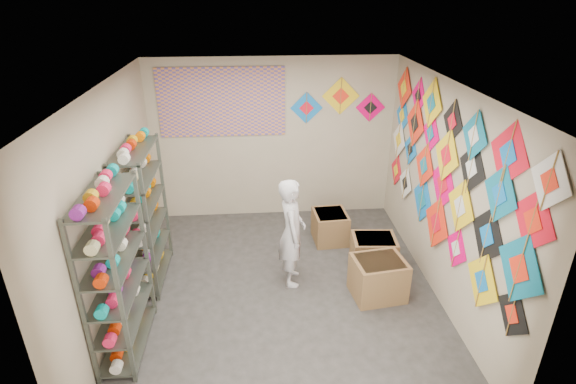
{
  "coord_description": "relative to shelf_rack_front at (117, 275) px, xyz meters",
  "views": [
    {
      "loc": [
        -0.3,
        -4.85,
        3.71
      ],
      "look_at": [
        0.1,
        0.3,
        1.3
      ],
      "focal_mm": 28.0,
      "sensor_mm": 36.0,
      "label": 1
    }
  ],
  "objects": [
    {
      "name": "ground",
      "position": [
        1.78,
        0.85,
        -0.95
      ],
      "size": [
        4.5,
        4.5,
        0.0
      ],
      "primitive_type": "plane",
      "color": "#2F2C29"
    },
    {
      "name": "room_walls",
      "position": [
        1.78,
        0.85,
        0.69
      ],
      "size": [
        4.5,
        4.5,
        4.5
      ],
      "color": "tan",
      "rests_on": "ground"
    },
    {
      "name": "shelf_rack_front",
      "position": [
        0.0,
        0.0,
        0.0
      ],
      "size": [
        0.4,
        1.1,
        1.9
      ],
      "primitive_type": "cube",
      "color": "#4C5147",
      "rests_on": "ground"
    },
    {
      "name": "shelf_rack_back",
      "position": [
        0.0,
        1.3,
        0.0
      ],
      "size": [
        0.4,
        1.1,
        1.9
      ],
      "primitive_type": "cube",
      "color": "#4C5147",
      "rests_on": "ground"
    },
    {
      "name": "string_spools",
      "position": [
        -0.0,
        0.65,
        0.1
      ],
      "size": [
        0.12,
        2.36,
        0.12
      ],
      "color": "#F91C4D",
      "rests_on": "ground"
    },
    {
      "name": "kite_wall_display",
      "position": [
        3.76,
        0.82,
        0.69
      ],
      "size": [
        0.06,
        4.2,
        2.07
      ],
      "color": "black",
      "rests_on": "room_walls"
    },
    {
      "name": "back_wall_kites",
      "position": [
        2.84,
        3.09,
        1.0
      ],
      "size": [
        1.56,
        0.02,
        0.75
      ],
      "color": "blue",
      "rests_on": "room_walls"
    },
    {
      "name": "poster",
      "position": [
        0.98,
        3.08,
        1.05
      ],
      "size": [
        2.0,
        0.01,
        1.1
      ],
      "primitive_type": "cube",
      "color": "#564495",
      "rests_on": "room_walls"
    },
    {
      "name": "shopkeeper",
      "position": [
        1.92,
        1.07,
        -0.2
      ],
      "size": [
        0.57,
        0.39,
        1.5
      ],
      "primitive_type": "imported",
      "rotation": [
        0.0,
        0.0,
        1.54
      ],
      "color": "silver",
      "rests_on": "ground"
    },
    {
      "name": "carton_a",
      "position": [
        3.01,
        0.66,
        -0.68
      ],
      "size": [
        0.71,
        0.62,
        0.53
      ],
      "primitive_type": "cube",
      "rotation": [
        0.0,
        0.0,
        0.14
      ],
      "color": "olive",
      "rests_on": "ground"
    },
    {
      "name": "carton_b",
      "position": [
        3.1,
        1.27,
        -0.7
      ],
      "size": [
        0.64,
        0.54,
        0.49
      ],
      "primitive_type": "cube",
      "rotation": [
        0.0,
        0.0,
        -0.08
      ],
      "color": "olive",
      "rests_on": "ground"
    },
    {
      "name": "carton_c",
      "position": [
        2.61,
        2.08,
        -0.71
      ],
      "size": [
        0.54,
        0.58,
        0.48
      ],
      "primitive_type": "cube",
      "rotation": [
        0.0,
        0.0,
        0.07
      ],
      "color": "olive",
      "rests_on": "ground"
    }
  ]
}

